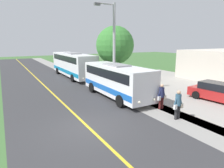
{
  "coord_description": "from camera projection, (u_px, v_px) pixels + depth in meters",
  "views": [
    {
      "loc": [
        3.8,
        9.14,
        4.59
      ],
      "look_at": [
        -3.5,
        -3.48,
        1.4
      ],
      "focal_mm": 30.95,
      "sensor_mm": 36.0,
      "label": 1
    }
  ],
  "objects": [
    {
      "name": "ground_plane",
      "position": [
        89.0,
        128.0,
        10.57
      ],
      "size": [
        120.0,
        120.0,
        0.0
      ],
      "primitive_type": "plane",
      "color": "#3D6633"
    },
    {
      "name": "pedestrian_waiting",
      "position": [
        162.0,
        96.0,
        13.33
      ],
      "size": [
        0.72,
        0.34,
        1.77
      ],
      "color": "#4C1919",
      "rests_on": "ground"
    },
    {
      "name": "transit_bus_rear",
      "position": [
        73.0,
        64.0,
        25.67
      ],
      "size": [
        2.68,
        10.98,
        3.19
      ],
      "color": "white",
      "rests_on": "ground"
    },
    {
      "name": "sidewalk",
      "position": [
        159.0,
        111.0,
        13.11
      ],
      "size": [
        2.4,
        100.0,
        0.01
      ],
      "primitive_type": "cube",
      "color": "gray",
      "rests_on": "ground"
    },
    {
      "name": "parked_car_near",
      "position": [
        218.0,
        92.0,
        15.25
      ],
      "size": [
        2.33,
        4.55,
        1.45
      ],
      "color": "#A51E1E",
      "rests_on": "ground"
    },
    {
      "name": "pedestrian_with_bags",
      "position": [
        178.0,
        104.0,
        11.52
      ],
      "size": [
        0.72,
        0.34,
        1.79
      ],
      "color": "#262628",
      "rests_on": "ground"
    },
    {
      "name": "road_surface",
      "position": [
        89.0,
        127.0,
        10.57
      ],
      "size": [
        8.0,
        100.0,
        0.01
      ],
      "primitive_type": "cube",
      "color": "#333335",
      "rests_on": "ground"
    },
    {
      "name": "road_centre_line",
      "position": [
        89.0,
        127.0,
        10.56
      ],
      "size": [
        0.16,
        100.0,
        0.0
      ],
      "primitive_type": "cube",
      "color": "gold",
      "rests_on": "ground"
    },
    {
      "name": "street_light_pole",
      "position": [
        113.0,
        45.0,
        16.86
      ],
      "size": [
        1.97,
        0.24,
        7.8
      ],
      "color": "#9E9EA3",
      "rests_on": "ground"
    },
    {
      "name": "tree_curbside",
      "position": [
        115.0,
        45.0,
        21.37
      ],
      "size": [
        4.22,
        4.22,
        6.33
      ],
      "color": "#4C3826",
      "rests_on": "ground"
    },
    {
      "name": "shuttle_bus_front",
      "position": [
        116.0,
        79.0,
        16.17
      ],
      "size": [
        2.6,
        8.0,
        2.79
      ],
      "color": "white",
      "rests_on": "ground"
    }
  ]
}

